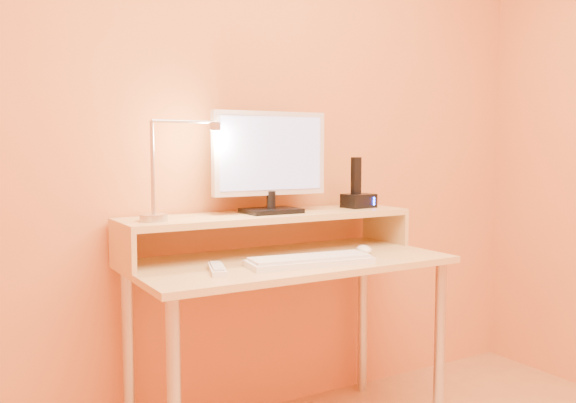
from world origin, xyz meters
TOP-DOWN VIEW (x-y plane):
  - wall_back at (0.00, 1.50)m, footprint 3.00×0.04m
  - desk_leg_fr at (0.55, 0.93)m, footprint 0.04×0.04m
  - desk_leg_bl at (-0.55, 1.43)m, footprint 0.04×0.04m
  - desk_leg_br at (0.55, 1.43)m, footprint 0.04×0.04m
  - desk_lower at (0.00, 1.18)m, footprint 1.20×0.60m
  - shelf_riser_left at (-0.59, 1.33)m, footprint 0.02×0.30m
  - shelf_riser_right at (0.59, 1.33)m, footprint 0.02×0.30m
  - desk_shelf at (0.00, 1.33)m, footprint 1.20×0.30m
  - monitor_foot at (0.01, 1.33)m, footprint 0.22×0.16m
  - monitor_neck at (0.01, 1.33)m, footprint 0.04×0.04m
  - monitor_panel at (0.01, 1.34)m, footprint 0.49×0.05m
  - monitor_back at (0.01, 1.36)m, footprint 0.44×0.03m
  - monitor_screen at (0.01, 1.32)m, footprint 0.44×0.02m
  - lamp_base at (-0.48, 1.30)m, footprint 0.10×0.10m
  - lamp_post at (-0.48, 1.30)m, footprint 0.01×0.01m
  - lamp_arm at (-0.36, 1.30)m, footprint 0.24×0.01m
  - lamp_head at (-0.24, 1.30)m, footprint 0.04×0.04m
  - lamp_bulb at (-0.24, 1.30)m, footprint 0.03×0.03m
  - phone_dock at (0.44, 1.33)m, footprint 0.14×0.11m
  - phone_handset at (0.43, 1.33)m, footprint 0.04×0.03m
  - phone_led at (0.49, 1.28)m, footprint 0.01×0.00m
  - keyboard at (0.00, 1.03)m, footprint 0.48×0.21m
  - mouse at (0.31, 1.11)m, footprint 0.09×0.12m
  - remote_control at (-0.34, 1.08)m, footprint 0.10×0.19m

SIDE VIEW (x-z plane):
  - desk_leg_fr at x=0.55m, z-range 0.00..0.69m
  - desk_leg_bl at x=-0.55m, z-range 0.00..0.69m
  - desk_leg_br at x=0.55m, z-range 0.00..0.69m
  - desk_lower at x=0.00m, z-range 0.70..0.72m
  - remote_control at x=-0.34m, z-range 0.72..0.74m
  - keyboard at x=0.00m, z-range 0.72..0.74m
  - mouse at x=0.31m, z-range 0.72..0.75m
  - shelf_riser_left at x=-0.59m, z-range 0.72..0.85m
  - shelf_riser_right at x=0.59m, z-range 0.72..0.85m
  - desk_shelf at x=0.00m, z-range 0.86..0.88m
  - monitor_foot at x=0.01m, z-range 0.88..0.90m
  - lamp_base at x=-0.48m, z-range 0.88..0.90m
  - phone_dock at x=0.44m, z-range 0.88..0.94m
  - phone_led at x=0.49m, z-range 0.89..0.93m
  - monitor_neck at x=0.01m, z-range 0.90..0.97m
  - phone_handset at x=0.43m, z-range 0.94..1.10m
  - lamp_post at x=-0.48m, z-range 0.91..1.24m
  - monitor_panel at x=0.01m, z-range 0.95..1.28m
  - monitor_back at x=0.01m, z-range 0.98..1.26m
  - monitor_screen at x=0.01m, z-range 0.97..1.26m
  - lamp_bulb at x=-0.24m, z-range 1.20..1.21m
  - lamp_head at x=-0.24m, z-range 1.21..1.24m
  - lamp_arm at x=-0.36m, z-range 1.23..1.24m
  - wall_back at x=0.00m, z-range 0.00..2.50m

